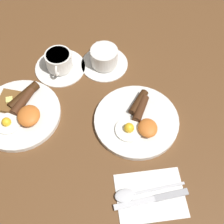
% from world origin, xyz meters
% --- Properties ---
extents(ground_plane, '(3.00, 3.00, 0.00)m').
position_xyz_m(ground_plane, '(0.00, 0.00, 0.00)').
color(ground_plane, brown).
extents(breakfast_plate_near, '(0.25, 0.25, 0.04)m').
position_xyz_m(breakfast_plate_near, '(-0.00, -0.00, 0.01)').
color(breakfast_plate_near, silver).
rests_on(breakfast_plate_near, ground_plane).
extents(breakfast_plate_far, '(0.25, 0.25, 0.05)m').
position_xyz_m(breakfast_plate_far, '(0.05, 0.35, 0.01)').
color(breakfast_plate_far, silver).
rests_on(breakfast_plate_far, ground_plane).
extents(teacup_near, '(0.16, 0.16, 0.07)m').
position_xyz_m(teacup_near, '(0.23, 0.08, 0.03)').
color(teacup_near, silver).
rests_on(teacup_near, ground_plane).
extents(teacup_far, '(0.17, 0.17, 0.07)m').
position_xyz_m(teacup_far, '(0.23, 0.23, 0.03)').
color(teacup_far, silver).
rests_on(teacup_far, ground_plane).
extents(napkin, '(0.15, 0.18, 0.01)m').
position_xyz_m(napkin, '(-0.22, -0.01, 0.00)').
color(napkin, white).
rests_on(napkin, ground_plane).
extents(knife, '(0.04, 0.20, 0.01)m').
position_xyz_m(knife, '(-0.24, -0.02, 0.01)').
color(knife, silver).
rests_on(knife, napkin).
extents(spoon, '(0.05, 0.19, 0.01)m').
position_xyz_m(spoon, '(-0.22, 0.04, 0.01)').
color(spoon, silver).
rests_on(spoon, napkin).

